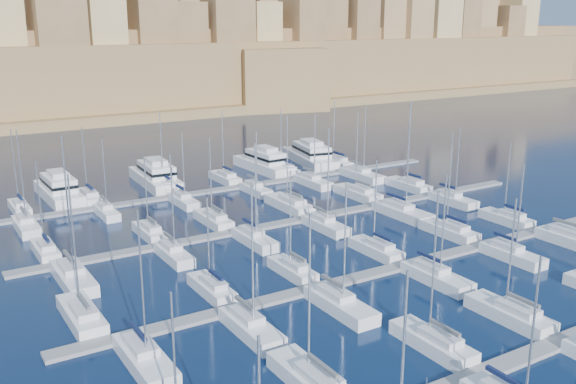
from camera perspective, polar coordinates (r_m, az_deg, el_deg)
ground at (r=88.09m, az=5.14°, el=-4.18°), size 600.00×600.00×0.00m
pontoon_near at (r=66.28m, az=23.37°, el=-12.01°), size 84.00×2.00×0.40m
pontoon_mid_near at (r=79.37m, az=10.35°, el=-6.44°), size 84.00×2.00×0.40m
pontoon_mid_far at (r=95.79m, az=1.57°, el=-2.40°), size 84.00×2.00×0.40m
pontoon_far at (r=114.10m, az=-4.48°, el=0.44°), size 84.00×2.00×0.40m
sailboat_1 at (r=54.07m, az=2.22°, el=-16.42°), size 2.95×9.82×15.07m
sailboat_2 at (r=61.02m, az=12.80°, el=-12.90°), size 2.69×8.97×15.16m
sailboat_3 at (r=68.38m, az=19.15°, el=-10.22°), size 2.84×9.46×12.80m
sailboat_12 at (r=67.58m, az=-17.85°, el=-10.39°), size 2.85×9.49×15.28m
sailboat_13 at (r=70.97m, az=-6.78°, el=-8.51°), size 2.43×8.08×11.15m
sailboat_14 at (r=75.40m, az=0.42°, el=-6.93°), size 2.37×7.90×12.79m
sailboat_15 at (r=82.60m, az=7.85°, el=-5.07°), size 2.53×8.43×12.49m
sailboat_16 at (r=91.48m, az=14.15°, el=-3.36°), size 2.78×9.26×14.65m
sailboat_17 at (r=99.42m, az=18.89°, el=-2.26°), size 2.55×8.52×12.21m
sailboat_18 at (r=58.38m, az=-12.63°, el=-14.26°), size 2.88×9.60×14.55m
sailboat_19 at (r=62.29m, az=-3.32°, el=-11.91°), size 2.68×8.93×15.34m
sailboat_20 at (r=66.98m, az=4.65°, el=-9.91°), size 2.87×9.58×14.08m
sailboat_21 at (r=75.31m, az=13.04°, el=-7.36°), size 2.79×9.31×13.12m
sailboat_22 at (r=84.78m, az=19.27°, el=-5.27°), size 2.59×8.63×12.71m
sailboat_23 at (r=92.86m, az=24.20°, el=-3.98°), size 3.24×10.80×15.74m
sailboat_24 at (r=87.09m, az=-20.75°, el=-4.87°), size 2.36×7.86×12.51m
sailboat_25 at (r=90.41m, az=-12.19°, el=-3.49°), size 2.41×8.03×11.52m
sailboat_26 at (r=94.20m, az=-6.63°, el=-2.46°), size 2.63×8.76×12.98m
sailboat_27 at (r=101.09m, az=0.13°, el=-1.11°), size 3.17×10.56×15.07m
sailboat_28 at (r=108.25m, az=6.24°, el=-0.11°), size 2.99×9.96×14.54m
sailboat_29 at (r=114.90m, az=10.67°, el=0.61°), size 2.80×9.32×15.02m
sailboat_30 at (r=77.17m, az=-18.55°, el=-7.18°), size 3.11×10.37×17.47m
sailboat_31 at (r=81.49m, az=-10.15°, el=-5.44°), size 2.43×8.11×13.78m
sailboat_32 at (r=85.63m, az=-3.01°, el=-4.19°), size 2.65×8.83×14.09m
sailboat_33 at (r=91.36m, az=3.32°, el=-2.94°), size 2.65×8.84×15.03m
sailboat_34 at (r=98.63m, az=10.15°, el=-1.76°), size 3.31×11.04×18.01m
sailboat_35 at (r=107.20m, az=14.42°, el=-0.67°), size 2.66×8.87×12.92m
sailboat_36 at (r=108.02m, az=-22.73°, el=-1.27°), size 2.38×7.94×13.19m
sailboat_37 at (r=110.47m, az=-17.31°, el=-0.42°), size 2.70×8.99×12.58m
sailboat_38 at (r=114.07m, az=-10.92°, el=0.49°), size 2.61×8.70×14.10m
sailboat_39 at (r=118.65m, az=-5.62°, el=1.26°), size 2.67×8.89×13.44m
sailboat_40 at (r=124.54m, az=-0.49°, el=1.99°), size 2.74×9.13×12.97m
sailboat_41 at (r=131.52m, az=4.21°, el=2.67°), size 2.85×9.49×13.95m
sailboat_42 at (r=98.19m, az=-22.24°, el=-2.78°), size 2.67×8.89×14.76m
sailboat_43 at (r=101.17m, az=-15.83°, el=-1.72°), size 2.22×7.39×12.28m
sailboat_44 at (r=104.63m, az=-9.26°, el=-0.78°), size 2.45×8.17×12.12m
sailboat_45 at (r=110.23m, az=-2.90°, el=0.22°), size 2.38×7.94×11.14m
sailboat_46 at (r=115.42m, az=2.20°, el=0.92°), size 2.76×9.20×13.29m
sailboat_47 at (r=121.07m, az=6.55°, el=1.52°), size 3.11×10.38×13.96m
motor_yacht_a at (r=112.90m, az=-19.72°, el=0.22°), size 5.00×15.83×5.25m
motor_yacht_b at (r=117.97m, az=-11.67°, el=1.42°), size 6.07×17.39×5.25m
motor_yacht_c at (r=126.60m, az=-2.10°, el=2.66°), size 5.51×16.31×5.25m
motor_yacht_d at (r=133.46m, az=2.00°, el=3.31°), size 9.02×19.13×5.25m
fortified_city at (r=227.62m, az=-19.25°, el=10.71°), size 460.00×108.95×59.52m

